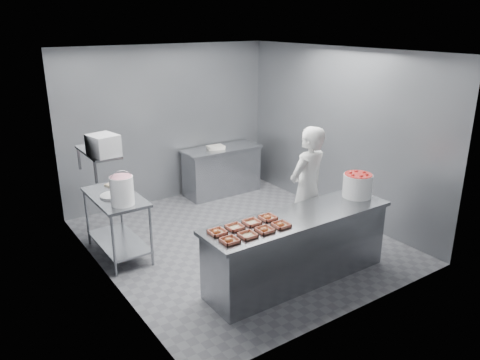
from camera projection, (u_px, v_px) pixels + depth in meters
The scene contains 24 objects.
floor at pixel (238, 240), 7.13m from camera, with size 4.50×4.50×0.00m, color #4C4C51.
ceiling at pixel (238, 51), 6.22m from camera, with size 4.50×4.50×0.00m, color white.
wall_back at pixel (169, 124), 8.43m from camera, with size 4.00×0.04×2.80m, color slate.
wall_left at pixel (101, 177), 5.61m from camera, with size 0.04×4.50×2.80m, color slate.
wall_right at pixel (338, 134), 7.74m from camera, with size 0.04×4.50×2.80m, color slate.
service_counter at pixel (298, 248), 5.93m from camera, with size 2.60×0.70×0.90m.
prep_table at pixel (117, 216), 6.53m from camera, with size 0.60×1.20×0.90m.
back_counter at pixel (222, 170), 8.95m from camera, with size 1.50×0.60×0.90m.
wall_shelf at pixel (98, 152), 6.13m from camera, with size 0.35×0.90×0.03m, color slate.
tray_0 at pixel (229, 240), 5.08m from camera, with size 0.19×0.18×0.06m.
tray_1 at pixel (248, 235), 5.21m from camera, with size 0.19×0.18×0.04m.
tray_2 at pixel (265, 230), 5.34m from camera, with size 0.19×0.18×0.06m.
tray_3 at pixel (281, 225), 5.47m from camera, with size 0.19×0.18×0.06m.
tray_4 at pixel (217, 232), 5.28m from camera, with size 0.19×0.18×0.06m.
tray_5 at pixel (235, 227), 5.41m from camera, with size 0.19×0.18×0.04m.
tray_6 at pixel (252, 222), 5.54m from camera, with size 0.19×0.18×0.04m.
tray_7 at pixel (268, 218), 5.67m from camera, with size 0.19×0.18×0.06m.
worker at pixel (307, 190), 6.60m from camera, with size 0.67×0.44×1.83m, color white.
strawberry_tub at pixel (358, 185), 6.35m from camera, with size 0.39×0.39×0.33m.
glaze_bucket at pixel (122, 190), 6.06m from camera, with size 0.32×0.30×0.47m.
bucket_lid at pixel (113, 196), 6.40m from camera, with size 0.34×0.34×0.03m, color white.
rag at pixel (111, 185), 6.83m from camera, with size 0.16×0.13×0.02m, color #CCB28C.
appliance at pixel (103, 145), 5.88m from camera, with size 0.31×0.36×0.27m, color gray.
paper_stack at pixel (216, 147), 8.73m from camera, with size 0.30×0.22×0.06m, color silver.
Camera 1 is at (-3.60, -5.34, 3.21)m, focal length 35.00 mm.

